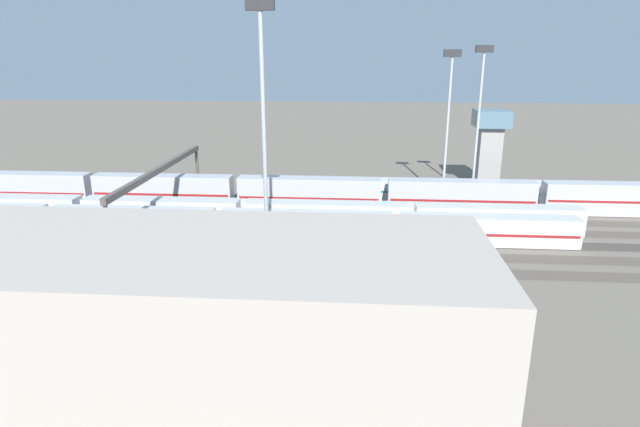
{
  "coord_description": "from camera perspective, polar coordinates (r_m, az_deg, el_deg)",
  "views": [
    {
      "loc": [
        -9.84,
        71.89,
        24.52
      ],
      "look_at": [
        -4.46,
        0.82,
        2.5
      ],
      "focal_mm": 29.49,
      "sensor_mm": 36.0,
      "label": 1
    }
  ],
  "objects": [
    {
      "name": "train_on_track_0",
      "position": [
        93.54,
        20.55,
        2.15
      ],
      "size": [
        47.2,
        3.06,
        3.8
      ],
      "color": "silver",
      "rests_on": "ground_plane"
    },
    {
      "name": "track_bed_6",
      "position": [
        62.71,
        -5.07,
        -5.86
      ],
      "size": [
        140.0,
        2.8,
        0.12
      ],
      "primitive_type": "cube",
      "color": "#4C443D",
      "rests_on": "ground_plane"
    },
    {
      "name": "track_bed_2",
      "position": [
        81.29,
        -2.82,
        -0.37
      ],
      "size": [
        140.0,
        2.8,
        0.12
      ],
      "primitive_type": "cube",
      "color": "#4C443D",
      "rests_on": "ground_plane"
    },
    {
      "name": "maintenance_shed",
      "position": [
        38.18,
        -15.04,
        -12.02
      ],
      "size": [
        41.71,
        15.28,
        12.56
      ],
      "primitive_type": "cube",
      "color": "#9E9389",
      "rests_on": "ground_plane"
    },
    {
      "name": "light_mast_0",
      "position": [
        90.94,
        13.81,
        11.34
      ],
      "size": [
        2.8,
        0.7,
        24.87
      ],
      "color": "#9EA0A5",
      "rests_on": "ground_plane"
    },
    {
      "name": "track_bed_4",
      "position": [
        71.9,
        -3.8,
        -2.76
      ],
      "size": [
        140.0,
        2.8,
        0.12
      ],
      "primitive_type": "cube",
      "color": "#3D3833",
      "rests_on": "ground_plane"
    },
    {
      "name": "control_tower",
      "position": [
        101.75,
        17.89,
        7.25
      ],
      "size": [
        6.0,
        6.0,
        14.5
      ],
      "color": "gray",
      "rests_on": "ground_plane"
    },
    {
      "name": "track_bed_1",
      "position": [
        86.03,
        -2.42,
        0.64
      ],
      "size": [
        140.0,
        2.8,
        0.12
      ],
      "primitive_type": "cube",
      "color": "#4C443D",
      "rests_on": "ground_plane"
    },
    {
      "name": "track_bed_3",
      "position": [
        76.57,
        -3.28,
        -1.49
      ],
      "size": [
        140.0,
        2.8,
        0.12
      ],
      "primitive_type": "cube",
      "color": "#4C443D",
      "rests_on": "ground_plane"
    },
    {
      "name": "train_on_track_4",
      "position": [
        73.11,
        -11.01,
        -1.1
      ],
      "size": [
        95.6,
        3.06,
        3.8
      ],
      "color": "#B7BABF",
      "rests_on": "ground_plane"
    },
    {
      "name": "train_on_track_1",
      "position": [
        85.15,
        -1.19,
        2.24
      ],
      "size": [
        119.8,
        3.06,
        5.0
      ],
      "color": "#A8AAB2",
      "rests_on": "ground_plane"
    },
    {
      "name": "ground_plane",
      "position": [
        76.59,
        -3.28,
        -1.53
      ],
      "size": [
        400.0,
        400.0,
        0.0
      ],
      "primitive_type": "plane",
      "color": "#60594F"
    },
    {
      "name": "signal_gantry",
      "position": [
        79.15,
        -16.92,
        4.12
      ],
      "size": [
        0.7,
        35.0,
        8.8
      ],
      "color": "#4C4742",
      "rests_on": "ground_plane"
    },
    {
      "name": "train_on_track_3",
      "position": [
        77.17,
        -8.36,
        0.01
      ],
      "size": [
        95.6,
        3.06,
        3.8
      ],
      "color": "#B7BABF",
      "rests_on": "ground_plane"
    },
    {
      "name": "track_bed_0",
      "position": [
        90.8,
        -2.05,
        1.53
      ],
      "size": [
        140.0,
        2.8,
        0.12
      ],
      "primitive_type": "cube",
      "color": "#3D3833",
      "rests_on": "ground_plane"
    },
    {
      "name": "light_mast_2",
      "position": [
        92.91,
        16.95,
        11.44
      ],
      "size": [
        2.8,
        0.7,
        25.54
      ],
      "color": "#9EA0A5",
      "rests_on": "ground_plane"
    },
    {
      "name": "light_mast_1",
      "position": [
        54.51,
        -6.18,
        10.81
      ],
      "size": [
        2.8,
        0.7,
        29.49
      ],
      "color": "#9EA0A5",
      "rests_on": "ground_plane"
    },
    {
      "name": "track_bed_5",
      "position": [
        67.27,
        -4.39,
        -4.21
      ],
      "size": [
        140.0,
        2.8,
        0.12
      ],
      "primitive_type": "cube",
      "color": "#4C443D",
      "rests_on": "ground_plane"
    }
  ]
}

